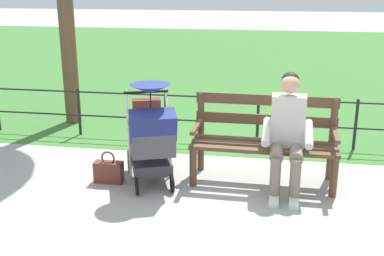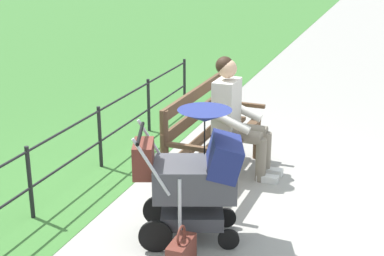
{
  "view_description": "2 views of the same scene",
  "coord_description": "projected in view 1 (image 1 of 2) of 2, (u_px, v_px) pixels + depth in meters",
  "views": [
    {
      "loc": [
        -0.81,
        5.05,
        2.21
      ],
      "look_at": [
        0.01,
        0.19,
        0.67
      ],
      "focal_mm": 45.04,
      "sensor_mm": 36.0,
      "label": 1
    },
    {
      "loc": [
        4.63,
        1.7,
        2.51
      ],
      "look_at": [
        -0.08,
        -0.05,
        0.79
      ],
      "focal_mm": 54.48,
      "sensor_mm": 36.0,
      "label": 2
    }
  ],
  "objects": [
    {
      "name": "ground_plane",
      "position": [
        196.0,
        179.0,
        5.54
      ],
      "size": [
        60.0,
        60.0,
        0.0
      ],
      "primitive_type": "plane",
      "color": "#9E9B93"
    },
    {
      "name": "handbag",
      "position": [
        109.0,
        171.0,
        5.42
      ],
      "size": [
        0.32,
        0.14,
        0.37
      ],
      "color": "brown",
      "rests_on": "ground"
    },
    {
      "name": "stroller",
      "position": [
        151.0,
        133.0,
        5.27
      ],
      "size": [
        0.76,
        0.99,
        1.15
      ],
      "color": "black",
      "rests_on": "ground"
    },
    {
      "name": "park_fence",
      "position": [
        211.0,
        113.0,
        6.68
      ],
      "size": [
        6.5,
        0.04,
        0.7
      ],
      "color": "black",
      "rests_on": "ground"
    },
    {
      "name": "park_bench",
      "position": [
        264.0,
        136.0,
        5.37
      ],
      "size": [
        1.61,
        0.63,
        0.96
      ],
      "color": "brown",
      "rests_on": "ground"
    },
    {
      "name": "person_on_bench",
      "position": [
        288.0,
        130.0,
        5.08
      ],
      "size": [
        0.54,
        0.74,
        1.28
      ],
      "color": "slate",
      "rests_on": "ground"
    },
    {
      "name": "grass_lawn",
      "position": [
        244.0,
        58.0,
        13.82
      ],
      "size": [
        40.0,
        16.0,
        0.01
      ],
      "primitive_type": "cube",
      "color": "#3D7533",
      "rests_on": "ground"
    }
  ]
}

